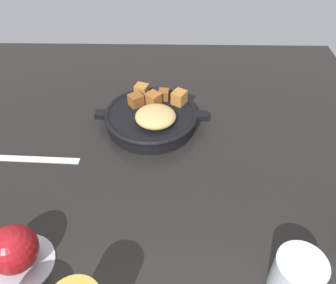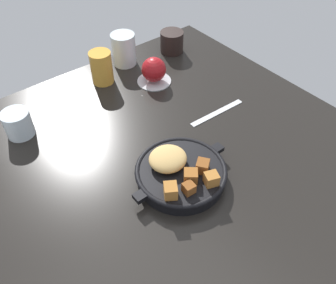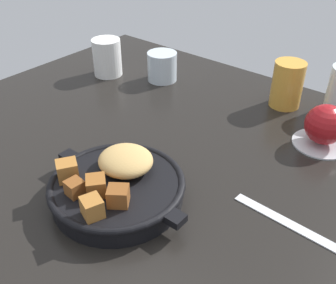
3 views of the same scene
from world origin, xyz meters
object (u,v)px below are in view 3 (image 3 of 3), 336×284
juice_glass_amber (287,84)px  water_glass_short (162,66)px  butter_knife (290,224)px  red_apple (325,124)px  white_creamer_pitcher (107,57)px  cast_iron_skillet (117,186)px

juice_glass_amber → water_glass_short: (-29.18, -6.95, -1.51)cm
juice_glass_amber → water_glass_short: 30.03cm
butter_knife → juice_glass_amber: juice_glass_amber is taller
juice_glass_amber → water_glass_short: bearing=-166.6°
red_apple → juice_glass_amber: (-12.26, 9.88, 0.66)cm
juice_glass_amber → white_creamer_pitcher: (-41.85, -13.17, -0.45)cm
water_glass_short → red_apple: bearing=-4.0°
butter_knife → cast_iron_skillet: bearing=-151.0°
cast_iron_skillet → juice_glass_amber: 45.26cm
red_apple → water_glass_short: 41.55cm
red_apple → butter_knife: bearing=-78.6°
water_glass_short → white_creamer_pitcher: white_creamer_pitcher is taller
butter_knife → white_creamer_pitcher: 62.17cm
juice_glass_amber → water_glass_short: size_ratio=1.39×
red_apple → water_glass_short: size_ratio=1.04×
red_apple → white_creamer_pitcher: 54.20cm
water_glass_short → butter_knife: bearing=-29.5°
white_creamer_pitcher → butter_knife: bearing=-18.6°
red_apple → white_creamer_pitcher: bearing=-176.5°
juice_glass_amber → white_creamer_pitcher: 43.87cm
butter_knife → red_apple: bearing=103.7°
butter_knife → water_glass_short: bearing=152.9°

